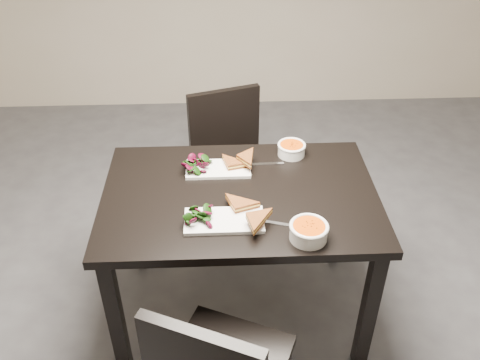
{
  "coord_description": "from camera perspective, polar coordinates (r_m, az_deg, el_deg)",
  "views": [
    {
      "loc": [
        -0.36,
        -1.62,
        2.1
      ],
      "look_at": [
        -0.29,
        0.17,
        0.82
      ],
      "focal_mm": 38.64,
      "sensor_mm": 36.0,
      "label": 1
    }
  ],
  "objects": [
    {
      "name": "ground",
      "position": [
        2.68,
        6.54,
        -16.4
      ],
      "size": [
        5.0,
        5.0,
        0.0
      ],
      "primitive_type": "plane",
      "color": "#47474C",
      "rests_on": "ground"
    },
    {
      "name": "table",
      "position": [
        2.31,
        0.0,
        -3.41
      ],
      "size": [
        1.2,
        0.8,
        0.75
      ],
      "color": "black",
      "rests_on": "ground"
    },
    {
      "name": "chair_far",
      "position": [
        2.98,
        -1.01,
        2.65
      ],
      "size": [
        0.53,
        0.53,
        0.85
      ],
      "rotation": [
        0.0,
        0.0,
        0.31
      ],
      "color": "black",
      "rests_on": "ground"
    },
    {
      "name": "plate_near",
      "position": [
        2.09,
        -1.76,
        -4.5
      ],
      "size": [
        0.32,
        0.16,
        0.02
      ],
      "primitive_type": "cube",
      "color": "white",
      "rests_on": "table"
    },
    {
      "name": "sandwich_near",
      "position": [
        2.08,
        0.01,
        -3.47
      ],
      "size": [
        0.19,
        0.17,
        0.05
      ],
      "primitive_type": null,
      "rotation": [
        0.0,
        0.0,
        0.34
      ],
      "color": "brown",
      "rests_on": "plate_near"
    },
    {
      "name": "salad_near",
      "position": [
        2.07,
        -4.55,
        -3.93
      ],
      "size": [
        0.1,
        0.09,
        0.04
      ],
      "primitive_type": null,
      "color": "black",
      "rests_on": "plate_near"
    },
    {
      "name": "soup_bowl_near",
      "position": [
        2.01,
        7.6,
        -5.57
      ],
      "size": [
        0.15,
        0.15,
        0.07
      ],
      "color": "white",
      "rests_on": "table"
    },
    {
      "name": "cutlery_near",
      "position": [
        2.09,
        4.5,
        -4.85
      ],
      "size": [
        0.18,
        0.07,
        0.0
      ],
      "primitive_type": "cube",
      "rotation": [
        0.0,
        0.0,
        -0.28
      ],
      "color": "silver",
      "rests_on": "table"
    },
    {
      "name": "plate_far",
      "position": [
        2.39,
        -2.42,
        1.23
      ],
      "size": [
        0.3,
        0.15,
        0.01
      ],
      "primitive_type": "cube",
      "color": "white",
      "rests_on": "table"
    },
    {
      "name": "sandwich_far",
      "position": [
        2.36,
        -0.85,
        1.7
      ],
      "size": [
        0.17,
        0.14,
        0.05
      ],
      "primitive_type": null,
      "rotation": [
        0.0,
        0.0,
        0.24
      ],
      "color": "brown",
      "rests_on": "plate_far"
    },
    {
      "name": "salad_far",
      "position": [
        2.37,
        -4.85,
        1.72
      ],
      "size": [
        0.09,
        0.08,
        0.04
      ],
      "primitive_type": null,
      "color": "black",
      "rests_on": "plate_far"
    },
    {
      "name": "soup_bowl_far",
      "position": [
        2.49,
        5.7,
        3.47
      ],
      "size": [
        0.14,
        0.14,
        0.06
      ],
      "color": "white",
      "rests_on": "table"
    },
    {
      "name": "cutlery_far",
      "position": [
        2.43,
        2.77,
        1.8
      ],
      "size": [
        0.18,
        0.02,
        0.0
      ],
      "primitive_type": "cube",
      "rotation": [
        0.0,
        0.0,
        0.02
      ],
      "color": "silver",
      "rests_on": "table"
    }
  ]
}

